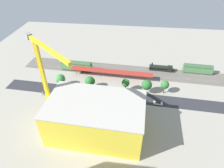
# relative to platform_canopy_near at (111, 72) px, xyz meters

# --- Properties ---
(ground_plane) EXTENTS (203.87, 203.87, 0.00)m
(ground_plane) POSITION_rel_platform_canopy_near_xyz_m (-6.67, 13.57, -4.11)
(ground_plane) COLOR #9E998C
(ground_plane) RESTS_ON ground
(rail_bed) EXTENTS (127.97, 20.48, 0.01)m
(rail_bed) POSITION_rel_platform_canopy_near_xyz_m (-6.67, -8.35, -4.11)
(rail_bed) COLOR #665E54
(rail_bed) RESTS_ON ground
(street_asphalt) EXTENTS (127.71, 15.54, 0.01)m
(street_asphalt) POSITION_rel_platform_canopy_near_xyz_m (-6.67, 16.96, -4.11)
(street_asphalt) COLOR #2D2D33
(street_asphalt) RESTS_ON ground
(track_rails) EXTENTS (127.25, 14.05, 0.12)m
(track_rails) POSITION_rel_platform_canopy_near_xyz_m (-6.67, -8.35, -3.93)
(track_rails) COLOR #9E9EA8
(track_rails) RESTS_ON ground
(platform_canopy_near) EXTENTS (48.72, 6.91, 4.31)m
(platform_canopy_near) POSITION_rel_platform_canopy_near_xyz_m (0.00, 0.00, 0.00)
(platform_canopy_near) COLOR #A82D23
(platform_canopy_near) RESTS_ON ground
(locomotive) EXTENTS (15.61, 3.47, 5.05)m
(locomotive) POSITION_rel_platform_canopy_near_xyz_m (-30.55, -11.32, -2.32)
(locomotive) COLOR black
(locomotive) RESTS_ON ground
(passenger_coach) EXTENTS (17.62, 4.06, 5.96)m
(passenger_coach) POSITION_rel_platform_canopy_near_xyz_m (-51.92, -11.32, -1.00)
(passenger_coach) COLOR black
(passenger_coach) RESTS_ON ground
(freight_coach_far) EXTENTS (19.80, 3.99, 6.31)m
(freight_coach_far) POSITION_rel_platform_canopy_near_xyz_m (22.63, -5.38, -0.78)
(freight_coach_far) COLOR black
(freight_coach_far) RESTS_ON ground
(parked_car_0) EXTENTS (4.74, 2.31, 1.60)m
(parked_car_0) POSITION_rel_platform_canopy_near_xyz_m (-26.15, 20.82, -3.39)
(parked_car_0) COLOR black
(parked_car_0) RESTS_ON ground
(parked_car_1) EXTENTS (4.16, 2.09, 1.80)m
(parked_car_1) POSITION_rel_platform_canopy_near_xyz_m (-17.81, 20.14, -3.31)
(parked_car_1) COLOR black
(parked_car_1) RESTS_ON ground
(parked_car_2) EXTENTS (4.23, 2.20, 1.83)m
(parked_car_2) POSITION_rel_platform_canopy_near_xyz_m (-9.59, 20.58, -3.30)
(parked_car_2) COLOR black
(parked_car_2) RESTS_ON ground
(parked_car_3) EXTENTS (4.14, 1.82, 1.71)m
(parked_car_3) POSITION_rel_platform_canopy_near_xyz_m (-1.02, 20.57, -3.35)
(parked_car_3) COLOR black
(parked_car_3) RESTS_ON ground
(parked_car_4) EXTENTS (4.47, 2.13, 1.66)m
(parked_car_4) POSITION_rel_platform_canopy_near_xyz_m (7.98, 19.97, -3.36)
(parked_car_4) COLOR black
(parked_car_4) RESTS_ON ground
(parked_car_5) EXTENTS (4.41, 2.07, 1.71)m
(parked_car_5) POSITION_rel_platform_canopy_near_xyz_m (15.29, 20.54, -3.35)
(parked_car_5) COLOR black
(parked_car_5) RESTS_ON ground
(parked_car_6) EXTENTS (4.30, 1.85, 1.85)m
(parked_car_6) POSITION_rel_platform_canopy_near_xyz_m (24.43, 20.63, -3.29)
(parked_car_6) COLOR black
(parked_car_6) RESTS_ON ground
(parked_car_7) EXTENTS (4.50, 2.07, 1.77)m
(parked_car_7) POSITION_rel_platform_canopy_near_xyz_m (32.37, 20.32, -3.33)
(parked_car_7) COLOR black
(parked_car_7) RESTS_ON ground
(construction_building) EXTENTS (39.18, 24.84, 15.44)m
(construction_building) POSITION_rel_platform_canopy_near_xyz_m (1.09, 41.27, 3.61)
(construction_building) COLOR yellow
(construction_building) RESTS_ON ground
(construction_roof_slab) EXTENTS (39.81, 25.47, 0.40)m
(construction_roof_slab) POSITION_rel_platform_canopy_near_xyz_m (1.09, 41.27, 11.53)
(construction_roof_slab) COLOR #B7B2A8
(construction_roof_slab) RESTS_ON construction_building
(tower_crane) EXTENTS (23.25, 20.09, 38.83)m
(tower_crane) POSITION_rel_platform_canopy_near_xyz_m (21.49, 36.16, 19.17)
(tower_crane) COLOR gray
(tower_crane) RESTS_ON ground
(box_truck_0) EXTENTS (8.61, 3.30, 3.67)m
(box_truck_0) POSITION_rel_platform_canopy_near_xyz_m (-15.43, 25.49, -2.35)
(box_truck_0) COLOR black
(box_truck_0) RESTS_ON ground
(box_truck_1) EXTENTS (9.58, 3.23, 3.50)m
(box_truck_1) POSITION_rel_platform_canopy_near_xyz_m (-15.28, 24.44, -2.39)
(box_truck_1) COLOR black
(box_truck_1) RESTS_ON ground
(street_tree_0) EXTENTS (4.45, 4.45, 6.51)m
(street_tree_0) POSITION_rel_platform_canopy_near_xyz_m (9.69, 11.36, 0.16)
(street_tree_0) COLOR brown
(street_tree_0) RESTS_ON ground
(street_tree_1) EXTENTS (5.14, 5.14, 7.59)m
(street_tree_1) POSITION_rel_platform_canopy_near_xyz_m (10.41, 12.15, 0.89)
(street_tree_1) COLOR brown
(street_tree_1) RESTS_ON ground
(street_tree_2) EXTENTS (4.47, 4.47, 7.76)m
(street_tree_2) POSITION_rel_platform_canopy_near_xyz_m (-29.69, 11.37, 1.36)
(street_tree_2) COLOR brown
(street_tree_2) RESTS_ON ground
(street_tree_3) EXTENTS (4.24, 4.24, 7.57)m
(street_tree_3) POSITION_rel_platform_canopy_near_xyz_m (-9.20, 12.19, 1.30)
(street_tree_3) COLOR brown
(street_tree_3) RESTS_ON ground
(street_tree_4) EXTENTS (5.22, 5.22, 7.57)m
(street_tree_4) POSITION_rel_platform_canopy_near_xyz_m (26.66, 12.10, 0.83)
(street_tree_4) COLOR brown
(street_tree_4) RESTS_ON ground
(street_tree_5) EXTENTS (5.45, 5.45, 8.18)m
(street_tree_5) POSITION_rel_platform_canopy_near_xyz_m (-20.31, 12.64, 1.33)
(street_tree_5) COLOR brown
(street_tree_5) RESTS_ON ground
(traffic_light) EXTENTS (0.50, 0.36, 6.28)m
(traffic_light) POSITION_rel_platform_canopy_near_xyz_m (-10.58, 21.78, 0.07)
(traffic_light) COLOR #333333
(traffic_light) RESTS_ON ground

